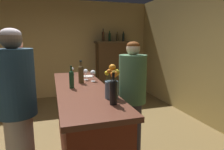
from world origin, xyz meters
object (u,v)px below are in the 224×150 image
at_px(wine_glass_rear, 72,69).
at_px(patron_in_grey, 20,90).
at_px(wine_glass_mid, 86,72).
at_px(patron_tall, 17,108).
at_px(display_bottle_center, 117,37).
at_px(wine_bottle_chardonnay, 81,73).
at_px(flower_arrangement, 112,85).
at_px(bartender, 132,97).
at_px(wine_bottle_riesling, 72,78).
at_px(bar_counter, 83,123).
at_px(display_bottle_left, 103,36).
at_px(display_cabinet, 113,67).
at_px(display_bottle_midleft, 110,36).
at_px(wine_bottle_pinot, 113,90).
at_px(wine_glass_front, 93,73).
at_px(cheese_plate, 88,76).
at_px(display_bottle_midright, 123,36).

bearing_deg(wine_glass_rear, patron_in_grey, -149.77).
distance_m(wine_glass_mid, patron_tall, 1.22).
distance_m(wine_glass_rear, display_bottle_center, 2.57).
xyz_separation_m(wine_bottle_chardonnay, patron_tall, (-0.75, -0.66, -0.21)).
xyz_separation_m(flower_arrangement, bartender, (0.41, 0.41, -0.29)).
height_order(wine_bottle_riesling, wine_glass_rear, wine_bottle_riesling).
bearing_deg(flower_arrangement, bar_counter, 111.00).
bearing_deg(display_bottle_left, display_cabinet, 0.00).
xyz_separation_m(display_cabinet, wine_bottle_riesling, (-1.51, -3.00, 0.33)).
xyz_separation_m(display_cabinet, patron_tall, (-2.10, -3.38, 0.12)).
height_order(wine_glass_mid, patron_in_grey, patron_in_grey).
distance_m(flower_arrangement, bartender, 0.64).
distance_m(bar_counter, display_bottle_midleft, 3.43).
relative_size(wine_bottle_riesling, display_bottle_midleft, 0.95).
relative_size(wine_glass_rear, flower_arrangement, 0.36).
xyz_separation_m(wine_bottle_riesling, patron_tall, (-0.59, -0.38, -0.20)).
xyz_separation_m(display_cabinet, flower_arrangement, (-1.15, -3.56, 0.34)).
distance_m(wine_bottle_pinot, wine_glass_rear, 1.80).
bearing_deg(patron_in_grey, wine_glass_front, 33.43).
bearing_deg(display_bottle_left, bartender, -97.83).
relative_size(wine_bottle_chardonnay, patron_in_grey, 0.19).
relative_size(wine_bottle_pinot, display_bottle_midleft, 1.05).
height_order(display_bottle_left, patron_in_grey, display_bottle_left).
xyz_separation_m(display_bottle_left, patron_tall, (-1.80, -3.38, -0.79)).
bearing_deg(patron_tall, bartender, -16.69).
bearing_deg(wine_bottle_riesling, wine_glass_mid, 61.03).
xyz_separation_m(wine_glass_rear, display_bottle_center, (1.52, 1.98, 0.60)).
relative_size(cheese_plate, patron_in_grey, 0.11).
xyz_separation_m(display_cabinet, bartender, (-0.74, -3.15, 0.05)).
relative_size(wine_bottle_chardonnay, display_bottle_center, 1.15).
bearing_deg(bar_counter, display_bottle_left, 69.94).
xyz_separation_m(wine_bottle_chardonnay, display_bottle_center, (1.47, 2.72, 0.55)).
bearing_deg(wine_bottle_pinot, wine_bottle_riesling, 112.35).
relative_size(wine_glass_front, display_bottle_midright, 0.57).
bearing_deg(display_bottle_midleft, wine_glass_mid, -114.22).
xyz_separation_m(wine_glass_front, wine_glass_rear, (-0.24, 0.69, -0.03)).
relative_size(wine_glass_rear, bartender, 0.08).
bearing_deg(display_bottle_left, wine_bottle_riesling, -111.95).
height_order(display_bottle_left, bartender, display_bottle_left).
bearing_deg(display_bottle_left, flower_arrangement, -103.32).
bearing_deg(display_bottle_midleft, cheese_plate, -114.80).
relative_size(patron_in_grey, bartender, 1.04).
relative_size(wine_glass_mid, wine_glass_rear, 1.30).
distance_m(wine_glass_front, flower_arrangement, 0.90).
xyz_separation_m(display_cabinet, wine_glass_rear, (-1.41, -1.98, 0.29)).
xyz_separation_m(wine_bottle_pinot, display_bottle_midright, (1.50, 3.76, 0.56)).
bearing_deg(wine_glass_rear, display_cabinet, 54.58).
distance_m(wine_glass_front, wine_glass_mid, 0.16).
height_order(wine_bottle_riesling, display_bottle_midright, display_bottle_midright).
bearing_deg(display_bottle_midright, display_bottle_center, 180.00).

